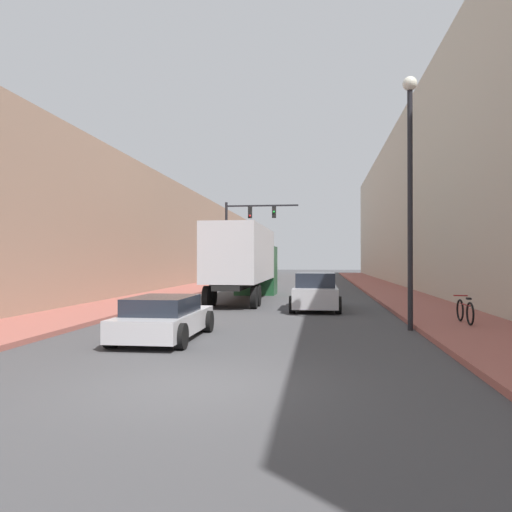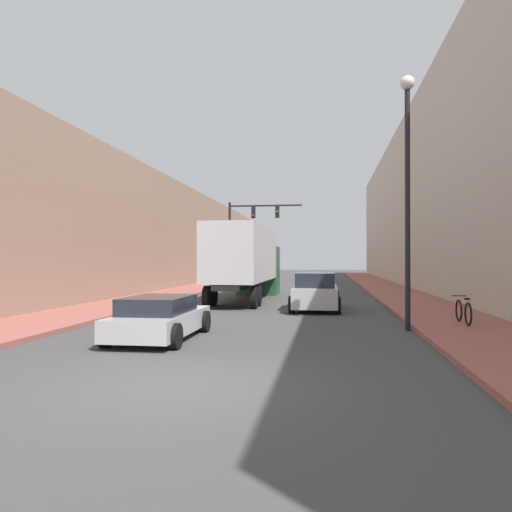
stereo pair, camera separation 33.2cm
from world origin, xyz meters
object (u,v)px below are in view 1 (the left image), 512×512
Objects in this scene: semi_truck at (246,260)px; sedan_car at (164,318)px; parked_bicycle at (465,311)px; traffic_signal_gantry at (242,229)px; suv_car at (316,292)px; street_lamp at (410,170)px.

semi_truck reaches higher than sedan_car.
sedan_car is at bearing -158.86° from parked_bicycle.
semi_truck is 2.72× the size of sedan_car.
suv_car is at bearing -70.80° from traffic_signal_gantry.
traffic_signal_gantry reaches higher than sedan_car.
suv_car is at bearing 132.19° from parked_bicycle.
suv_car is (3.75, -4.63, -1.40)m from semi_truck.
semi_truck reaches higher than suv_car.
semi_truck is 6.13m from suv_car.
sedan_car is at bearing -85.93° from traffic_signal_gantry.
semi_truck is 12.44m from traffic_signal_gantry.
semi_truck is 13.13m from parked_bicycle.
parked_bicycle is at bearing 21.14° from sedan_car.
semi_truck is at bearing 88.91° from sedan_car.
parked_bicycle is at bearing -49.26° from semi_truck.
semi_truck is at bearing 129.03° from suv_car.
traffic_signal_gantry is at bearing 111.09° from street_lamp.
traffic_signal_gantry is 24.30m from street_lamp.
street_lamp is (6.94, 2.62, 4.33)m from sedan_car.
suv_car is 0.58× the size of street_lamp.
sedan_car is at bearing -114.93° from suv_car.
parked_bicycle is (8.50, -9.87, -1.63)m from semi_truck.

